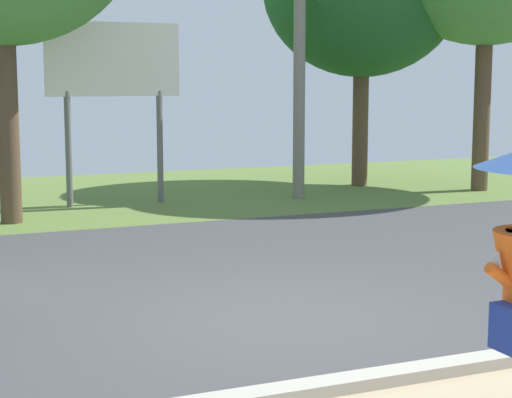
% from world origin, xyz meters
% --- Properties ---
extents(ground_plane, '(40.00, 22.00, 0.20)m').
position_xyz_m(ground_plane, '(0.00, 2.95, -0.05)').
color(ground_plane, '#424244').
extents(utility_pole, '(1.80, 0.24, 7.08)m').
position_xyz_m(utility_pole, '(4.02, 7.92, 3.72)').
color(utility_pole, gray).
rests_on(utility_pole, ground_plane).
extents(roadside_billboard, '(2.60, 0.12, 3.50)m').
position_xyz_m(roadside_billboard, '(0.38, 8.56, 2.55)').
color(roadside_billboard, slate).
rests_on(roadside_billboard, ground_plane).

